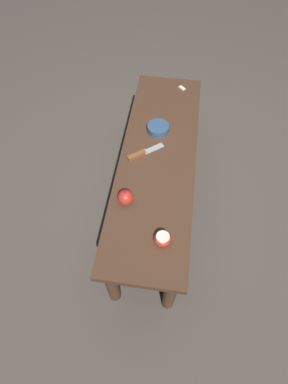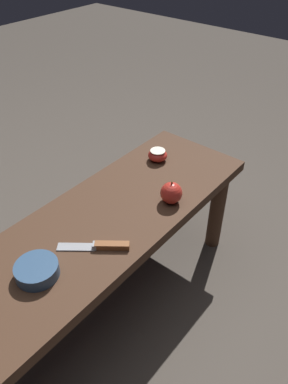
# 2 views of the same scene
# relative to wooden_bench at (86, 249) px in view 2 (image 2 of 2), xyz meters

# --- Properties ---
(ground_plane) EXTENTS (8.00, 8.00, 0.00)m
(ground_plane) POSITION_rel_wooden_bench_xyz_m (0.00, 0.00, -0.38)
(ground_plane) COLOR #4C443D
(wooden_bench) EXTENTS (1.40, 0.41, 0.45)m
(wooden_bench) POSITION_rel_wooden_bench_xyz_m (0.00, 0.00, 0.00)
(wooden_bench) COLOR #472D1E
(wooden_bench) RESTS_ON ground_plane
(knife) EXTENTS (0.16, 0.19, 0.02)m
(knife) POSITION_rel_wooden_bench_xyz_m (0.01, 0.09, 0.08)
(knife) COLOR #9EA0A5
(knife) RESTS_ON wooden_bench
(apple_whole) EXTENTS (0.08, 0.08, 0.09)m
(apple_whole) POSITION_rel_wooden_bench_xyz_m (-0.30, 0.12, 0.11)
(apple_whole) COLOR red
(apple_whole) RESTS_ON wooden_bench
(apple_cut) EXTENTS (0.08, 0.08, 0.05)m
(apple_cut) POSITION_rel_wooden_bench_xyz_m (-0.49, -0.08, 0.10)
(apple_cut) COLOR red
(apple_cut) RESTS_ON wooden_bench
(bowl) EXTENTS (0.12, 0.12, 0.04)m
(bowl) POSITION_rel_wooden_bench_xyz_m (0.20, 0.02, 0.09)
(bowl) COLOR #335175
(bowl) RESTS_ON wooden_bench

